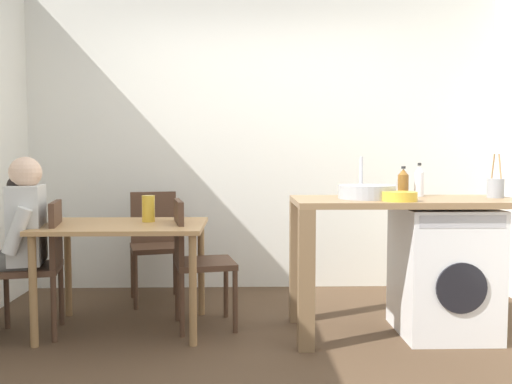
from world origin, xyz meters
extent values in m
plane|color=#4C3826|center=(0.00, 0.00, 0.00)|extent=(5.46, 5.46, 0.00)
cube|color=silver|center=(0.00, 1.75, 1.35)|extent=(4.60, 0.10, 2.70)
cube|color=tan|center=(-1.00, 0.53, 0.72)|extent=(1.10, 0.76, 0.03)
cylinder|color=#977045|center=(-1.50, 0.20, 0.35)|extent=(0.05, 0.05, 0.71)
cylinder|color=#977045|center=(-0.50, 0.20, 0.35)|extent=(0.05, 0.05, 0.71)
cylinder|color=#977045|center=(-1.50, 0.86, 0.35)|extent=(0.05, 0.05, 0.71)
cylinder|color=#977045|center=(-0.50, 0.86, 0.35)|extent=(0.05, 0.05, 0.71)
cube|color=#4C3323|center=(-1.62, 0.43, 0.45)|extent=(0.47, 0.47, 0.04)
cube|color=#4C3323|center=(-1.44, 0.47, 0.68)|extent=(0.11, 0.38, 0.45)
cylinder|color=#4C3323|center=(-1.83, 0.57, 0.23)|extent=(0.04, 0.04, 0.45)
cylinder|color=#4C3323|center=(-1.40, 0.29, 0.23)|extent=(0.04, 0.04, 0.45)
cylinder|color=#4C3323|center=(-1.48, 0.65, 0.23)|extent=(0.04, 0.04, 0.45)
cube|color=#4C3323|center=(-0.45, 0.58, 0.45)|extent=(0.47, 0.47, 0.04)
cube|color=#4C3323|center=(-0.62, 0.55, 0.68)|extent=(0.11, 0.38, 0.45)
cylinder|color=#4C3323|center=(-0.31, 0.80, 0.23)|extent=(0.04, 0.04, 0.45)
cylinder|color=#4C3323|center=(-0.23, 0.44, 0.23)|extent=(0.04, 0.04, 0.45)
cylinder|color=#4C3323|center=(-0.66, 0.72, 0.23)|extent=(0.04, 0.04, 0.45)
cylinder|color=#4C3323|center=(-0.58, 0.37, 0.23)|extent=(0.04, 0.04, 0.45)
cube|color=#4C3323|center=(-0.90, 1.23, 0.45)|extent=(0.49, 0.49, 0.04)
cube|color=#4C3323|center=(-0.94, 1.41, 0.68)|extent=(0.38, 0.13, 0.45)
cylinder|color=#4C3323|center=(-0.67, 1.11, 0.23)|extent=(0.04, 0.04, 0.45)
cylinder|color=#4C3323|center=(-1.02, 1.01, 0.23)|extent=(0.04, 0.04, 0.45)
cylinder|color=#4C3323|center=(-0.77, 1.45, 0.23)|extent=(0.04, 0.04, 0.45)
cylinder|color=#4C3323|center=(-1.12, 1.36, 0.23)|extent=(0.04, 0.04, 0.45)
cylinder|color=#595651|center=(-1.81, 0.48, 0.50)|extent=(0.42, 0.22, 0.14)
cube|color=silver|center=(-1.62, 0.43, 0.75)|extent=(0.26, 0.37, 0.52)
cylinder|color=silver|center=(-1.59, 0.22, 0.74)|extent=(0.20, 0.13, 0.31)
cylinder|color=silver|center=(-1.68, 0.63, 0.74)|extent=(0.20, 0.13, 0.31)
sphere|color=beige|center=(-1.62, 0.43, 1.09)|extent=(0.21, 0.21, 0.21)
sphere|color=black|center=(-1.67, 0.42, 1.01)|extent=(0.12, 0.12, 0.12)
cube|color=olive|center=(0.91, 0.40, 0.90)|extent=(1.50, 0.68, 0.04)
cube|color=brown|center=(0.21, 0.11, 0.44)|extent=(0.10, 0.10, 0.88)
cube|color=brown|center=(0.21, 0.69, 0.44)|extent=(0.10, 0.10, 0.88)
cube|color=white|center=(1.17, 0.40, 0.43)|extent=(0.60, 0.60, 0.86)
cylinder|color=black|center=(1.17, 0.10, 0.39)|extent=(0.32, 0.02, 0.32)
cube|color=#B2B2B7|center=(1.17, 0.10, 0.80)|extent=(0.54, 0.01, 0.08)
cylinder|color=#9EA0A5|center=(0.65, 0.40, 0.97)|extent=(0.38, 0.38, 0.09)
cylinder|color=#B2B2B7|center=(0.65, 0.58, 1.06)|extent=(0.02, 0.02, 0.28)
cylinder|color=brown|center=(0.94, 0.57, 1.00)|extent=(0.07, 0.07, 0.15)
cone|color=brown|center=(0.94, 0.57, 1.09)|extent=(0.07, 0.07, 0.04)
cylinder|color=#262626|center=(0.94, 0.57, 1.12)|extent=(0.03, 0.03, 0.02)
cylinder|color=silver|center=(1.06, 0.59, 1.00)|extent=(0.06, 0.06, 0.17)
cone|color=silver|center=(1.06, 0.59, 1.11)|extent=(0.06, 0.06, 0.05)
cylinder|color=#262626|center=(1.06, 0.59, 1.15)|extent=(0.03, 0.03, 0.02)
cylinder|color=gold|center=(0.81, 0.20, 0.95)|extent=(0.22, 0.22, 0.06)
cylinder|color=olive|center=(0.81, 0.20, 0.96)|extent=(0.17, 0.17, 0.03)
cylinder|color=gray|center=(1.54, 0.45, 0.99)|extent=(0.11, 0.11, 0.13)
cylinder|color=#99724C|center=(1.52, 0.46, 1.13)|extent=(0.01, 0.04, 0.18)
cylinder|color=#99724C|center=(1.56, 0.44, 1.13)|extent=(0.01, 0.05, 0.18)
cylinder|color=gold|center=(-0.85, 0.63, 0.83)|extent=(0.09, 0.09, 0.19)
cube|color=#B2B2B7|center=(0.86, 0.30, 0.92)|extent=(0.15, 0.06, 0.01)
cube|color=#262628|center=(0.86, 0.30, 0.92)|extent=(0.15, 0.06, 0.01)
camera|label=1|loc=(-0.18, -3.09, 1.20)|focal=37.03mm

